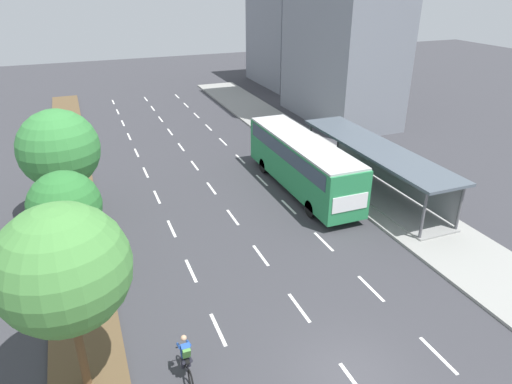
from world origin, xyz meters
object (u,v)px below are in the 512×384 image
at_px(bus, 302,159).
at_px(median_tree_second, 65,207).
at_px(cyclist, 186,359).
at_px(median_tree_third, 59,149).
at_px(median_tree_nearest, 63,269).
at_px(bus_shelter, 377,163).

xyz_separation_m(bus, median_tree_second, (-13.60, -4.96, 1.62)).
distance_m(cyclist, median_tree_second, 8.42).
bearing_deg(cyclist, bus, 49.50).
xyz_separation_m(cyclist, median_tree_third, (-3.31, 13.61, 3.29)).
xyz_separation_m(median_tree_second, median_tree_third, (-0.12, 6.38, 0.40)).
relative_size(bus, median_tree_nearest, 1.72).
distance_m(bus_shelter, median_tree_nearest, 20.42).
bearing_deg(bus_shelter, bus, 156.46).
height_order(median_tree_nearest, median_tree_third, median_tree_nearest).
relative_size(bus_shelter, median_tree_nearest, 1.99).
relative_size(median_tree_nearest, median_tree_second, 1.29).
height_order(cyclist, median_tree_nearest, median_tree_nearest).
height_order(median_tree_second, median_tree_third, median_tree_third).
distance_m(cyclist, median_tree_nearest, 5.09).
bearing_deg(median_tree_second, median_tree_nearest, -89.93).
xyz_separation_m(bus_shelter, bus, (-4.28, 1.86, 0.20)).
bearing_deg(cyclist, median_tree_second, 113.83).
xyz_separation_m(bus_shelter, cyclist, (-14.69, -10.32, -1.08)).
relative_size(bus, median_tree_second, 2.22).
bearing_deg(bus_shelter, median_tree_nearest, -152.09).
xyz_separation_m(bus, cyclist, (-10.41, -12.19, -1.28)).
bearing_deg(median_tree_second, cyclist, -66.17).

